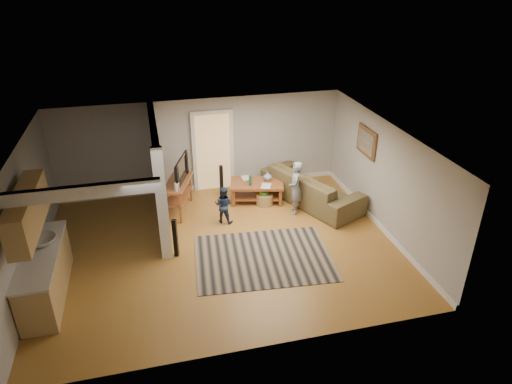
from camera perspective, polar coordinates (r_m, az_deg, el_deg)
ground at (r=10.08m, az=-4.19°, el=-6.88°), size 7.50×7.50×0.00m
room_shell at (r=9.65m, az=-11.16°, el=0.97°), size 7.54×6.02×2.52m
area_rug at (r=9.72m, az=0.94°, el=-8.19°), size 3.03×2.33×0.01m
sofa at (r=11.98m, az=6.80°, el=-1.12°), size 2.17×3.02×0.82m
coffee_table at (r=11.74m, az=0.20°, el=0.72°), size 1.49×1.07×0.79m
tv_console at (r=11.23m, az=-9.67°, el=0.98°), size 0.90×1.41×1.13m
speaker_left at (r=9.70m, az=-10.04°, el=-5.69°), size 0.11×0.11×0.88m
speaker_right at (r=11.93m, az=-4.36°, el=1.31°), size 0.09×0.09×0.91m
toy_basket at (r=11.67m, az=1.07°, el=-0.81°), size 0.44×0.44×0.40m
child at (r=11.41m, az=4.80°, el=-2.54°), size 0.47×0.57×1.36m
toddler at (r=11.01m, az=-4.01°, el=-3.70°), size 0.56×0.52×0.92m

